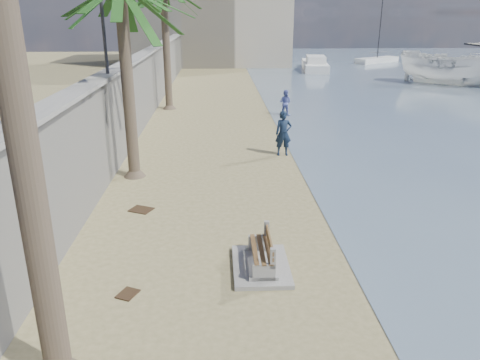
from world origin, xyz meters
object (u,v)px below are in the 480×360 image
person_b (285,101)px  boat_cruiser (452,66)px  yacht_far (315,66)px  sailboat_west (377,59)px  person_a (284,130)px  bench_far (261,255)px

person_b → boat_cruiser: size_ratio=0.43×
person_b → yacht_far: bearing=-78.3°
yacht_far → sailboat_west: (8.97, 6.92, 0.02)m
person_a → yacht_far: bearing=74.1°
bench_far → person_b: size_ratio=1.17×
boat_cruiser → yacht_far: bearing=78.7°
bench_far → yacht_far: bearing=77.0°
person_a → boat_cruiser: size_ratio=0.56×
bench_far → sailboat_west: (18.33, 47.49, 0.01)m
person_b → sailboat_west: (15.36, 30.08, -0.46)m
person_b → sailboat_west: 33.77m
yacht_far → sailboat_west: bearing=-44.9°
person_a → sailboat_west: bearing=64.3°
bench_far → person_b: (2.97, 17.41, 0.47)m
bench_far → boat_cruiser: boat_cruiser is taller
sailboat_west → person_b: bearing=-117.0°
person_a → person_b: (1.21, 8.12, -0.26)m
person_b → yacht_far: 24.03m
boat_cruiser → sailboat_west: (-0.10, 18.49, -1.16)m
person_b → boat_cruiser: (15.46, 11.58, 0.70)m
yacht_far → boat_cruiser: bearing=-134.4°
yacht_far → person_a: bearing=173.9°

